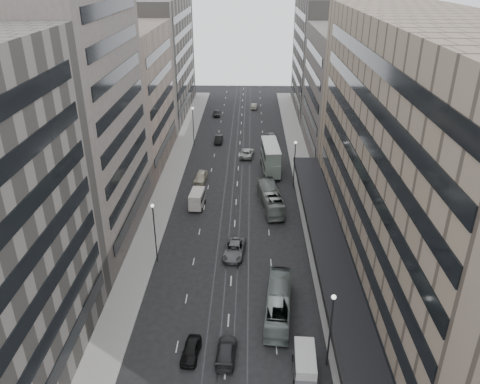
# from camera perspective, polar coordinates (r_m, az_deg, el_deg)

# --- Properties ---
(ground) EXTENTS (220.00, 220.00, 0.00)m
(ground) POSITION_cam_1_polar(r_m,az_deg,el_deg) (51.60, -1.47, -16.10)
(ground) COLOR black
(ground) RESTS_ON ground
(sidewalk_right) EXTENTS (4.00, 125.00, 0.15)m
(sidewalk_right) POSITION_cam_1_polar(r_m,az_deg,el_deg) (83.82, 7.93, 1.41)
(sidewalk_right) COLOR gray
(sidewalk_right) RESTS_ON ground
(sidewalk_left) EXTENTS (4.00, 125.00, 0.15)m
(sidewalk_left) POSITION_cam_1_polar(r_m,az_deg,el_deg) (84.42, -8.47, 1.56)
(sidewalk_left) COLOR gray
(sidewalk_left) RESTS_ON ground
(department_store) EXTENTS (19.20, 60.00, 30.00)m
(department_store) POSITION_cam_1_polar(r_m,az_deg,el_deg) (53.83, 22.24, 2.58)
(department_store) COLOR #7B6A5A
(department_store) RESTS_ON ground
(building_right_mid) EXTENTS (15.00, 28.00, 24.00)m
(building_right_mid) POSITION_cam_1_polar(r_m,az_deg,el_deg) (95.02, 13.28, 11.56)
(building_right_mid) COLOR #4D4642
(building_right_mid) RESTS_ON ground
(building_right_far) EXTENTS (15.00, 32.00, 28.00)m
(building_right_far) POSITION_cam_1_polar(r_m,az_deg,el_deg) (123.53, 10.70, 15.96)
(building_right_far) COLOR #5A5751
(building_right_far) RESTS_ON ground
(building_left_b) EXTENTS (15.00, 26.00, 34.00)m
(building_left_b) POSITION_cam_1_polar(r_m,az_deg,el_deg) (64.38, -20.55, 8.49)
(building_left_b) COLOR #4D4642
(building_left_b) RESTS_ON ground
(building_left_c) EXTENTS (15.00, 28.00, 25.00)m
(building_left_c) POSITION_cam_1_polar(r_m,az_deg,el_deg) (90.24, -14.21, 11.04)
(building_left_c) COLOR slate
(building_left_c) RESTS_ON ground
(building_left_d) EXTENTS (15.00, 38.00, 28.00)m
(building_left_d) POSITION_cam_1_polar(r_m,az_deg,el_deg) (121.36, -10.37, 15.82)
(building_left_d) COLOR #5A5751
(building_left_d) RESTS_ON ground
(lamp_right_near) EXTENTS (0.44, 0.44, 8.32)m
(lamp_right_near) POSITION_cam_1_polar(r_m,az_deg,el_deg) (45.00, 11.04, -15.35)
(lamp_right_near) COLOR #262628
(lamp_right_near) RESTS_ON ground
(lamp_right_far) EXTENTS (0.44, 0.44, 8.32)m
(lamp_right_far) POSITION_cam_1_polar(r_m,az_deg,el_deg) (79.28, 6.68, 4.05)
(lamp_right_far) COLOR #262628
(lamp_right_far) RESTS_ON ground
(lamp_left_near) EXTENTS (0.44, 0.44, 8.32)m
(lamp_left_near) POSITION_cam_1_polar(r_m,az_deg,el_deg) (59.39, -10.41, -4.13)
(lamp_left_near) COLOR #262628
(lamp_left_near) RESTS_ON ground
(lamp_left_far) EXTENTS (0.44, 0.44, 8.32)m
(lamp_left_far) POSITION_cam_1_polar(r_m,az_deg,el_deg) (98.48, -5.74, 8.49)
(lamp_left_far) COLOR #262628
(lamp_left_far) RESTS_ON ground
(bus_near) EXTENTS (3.54, 10.84, 2.97)m
(bus_near) POSITION_cam_1_polar(r_m,az_deg,el_deg) (52.32, 4.71, -13.35)
(bus_near) COLOR gray
(bus_near) RESTS_ON ground
(bus_far) EXTENTS (4.16, 11.51, 3.14)m
(bus_far) POSITION_cam_1_polar(r_m,az_deg,el_deg) (73.49, 3.72, -0.77)
(bus_far) COLOR gray
(bus_far) RESTS_ON ground
(double_decker) EXTENTS (3.55, 9.99, 5.38)m
(double_decker) POSITION_cam_1_polar(r_m,az_deg,el_deg) (85.82, 3.75, 4.26)
(double_decker) COLOR gray
(double_decker) RESTS_ON ground
(vw_microbus) EXTENTS (2.28, 4.65, 2.46)m
(vw_microbus) POSITION_cam_1_polar(r_m,az_deg,el_deg) (46.46, 7.91, -19.94)
(vw_microbus) COLOR slate
(vw_microbus) RESTS_ON ground
(panel_van) EXTENTS (2.40, 4.46, 2.73)m
(panel_van) POSITION_cam_1_polar(r_m,az_deg,el_deg) (73.61, -5.27, -0.84)
(panel_van) COLOR beige
(panel_van) RESTS_ON ground
(sedan_0) EXTENTS (1.97, 4.12, 1.36)m
(sedan_0) POSITION_cam_1_polar(r_m,az_deg,el_deg) (48.40, -6.00, -18.64)
(sedan_0) COLOR black
(sedan_0) RESTS_ON ground
(sedan_2) EXTENTS (3.19, 5.87, 1.56)m
(sedan_2) POSITION_cam_1_polar(r_m,az_deg,el_deg) (62.01, -0.72, -7.04)
(sedan_2) COLOR slate
(sedan_2) RESTS_ON ground
(sedan_3) EXTENTS (2.21, 4.90, 1.39)m
(sedan_3) POSITION_cam_1_polar(r_m,az_deg,el_deg) (48.07, -1.70, -18.83)
(sedan_3) COLOR #272729
(sedan_3) RESTS_ON ground
(sedan_4) EXTENTS (2.41, 5.14, 1.70)m
(sedan_4) POSITION_cam_1_polar(r_m,az_deg,el_deg) (82.79, -4.81, 1.85)
(sedan_4) COLOR #B7B297
(sedan_4) RESTS_ON ground
(sedan_5) EXTENTS (1.63, 4.50, 1.47)m
(sedan_5) POSITION_cam_1_polar(r_m,az_deg,el_deg) (101.25, -2.61, 6.43)
(sedan_5) COLOR black
(sedan_5) RESTS_ON ground
(sedan_6) EXTENTS (3.11, 5.69, 1.51)m
(sedan_6) POSITION_cam_1_polar(r_m,az_deg,el_deg) (93.62, 0.85, 4.80)
(sedan_6) COLOR #B5B5B0
(sedan_6) RESTS_ON ground
(sedan_7) EXTENTS (2.58, 5.55, 1.57)m
(sedan_7) POSITION_cam_1_polar(r_m,az_deg,el_deg) (103.17, 3.81, 6.80)
(sedan_7) COLOR #575759
(sedan_7) RESTS_ON ground
(sedan_8) EXTENTS (1.95, 4.40, 1.47)m
(sedan_8) POSITION_cam_1_polar(r_m,az_deg,el_deg) (120.18, -2.85, 9.59)
(sedan_8) COLOR black
(sedan_8) RESTS_ON ground
(sedan_9) EXTENTS (1.71, 4.24, 1.37)m
(sedan_9) POSITION_cam_1_polar(r_m,az_deg,el_deg) (126.64, 1.73, 10.44)
(sedan_9) COLOR #9E9A83
(sedan_9) RESTS_ON ground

